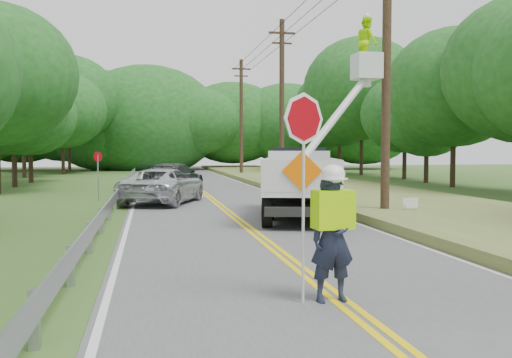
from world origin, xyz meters
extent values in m
plane|color=#385620|center=(0.00, 0.00, 0.00)|extent=(140.00, 140.00, 0.00)
cube|color=#4E4E51|center=(0.00, 14.00, 0.01)|extent=(7.20, 96.00, 0.02)
cube|color=#FFD403|center=(-0.10, 14.00, 0.02)|extent=(0.12, 96.00, 0.00)
cube|color=#FFD403|center=(0.10, 14.00, 0.02)|extent=(0.12, 96.00, 0.00)
cube|color=silver|center=(-3.45, 14.00, 0.02)|extent=(0.12, 96.00, 0.00)
cube|color=silver|center=(3.45, 14.00, 0.02)|extent=(0.12, 96.00, 0.00)
cube|color=#93959A|center=(-4.10, -2.00, 0.35)|extent=(0.12, 0.14, 0.70)
cube|color=#93959A|center=(-4.10, 1.00, 0.35)|extent=(0.12, 0.14, 0.70)
cube|color=#93959A|center=(-4.10, 4.00, 0.35)|extent=(0.12, 0.14, 0.70)
cube|color=#93959A|center=(-4.10, 7.00, 0.35)|extent=(0.12, 0.14, 0.70)
cube|color=#93959A|center=(-4.10, 10.00, 0.35)|extent=(0.12, 0.14, 0.70)
cube|color=#93959A|center=(-4.10, 13.00, 0.35)|extent=(0.12, 0.14, 0.70)
cube|color=#93959A|center=(-4.10, 16.00, 0.35)|extent=(0.12, 0.14, 0.70)
cube|color=#93959A|center=(-4.10, 19.00, 0.35)|extent=(0.12, 0.14, 0.70)
cube|color=#93959A|center=(-4.10, 22.00, 0.35)|extent=(0.12, 0.14, 0.70)
cube|color=#93959A|center=(-4.10, 25.00, 0.35)|extent=(0.12, 0.14, 0.70)
cube|color=#93959A|center=(-4.10, 28.00, 0.35)|extent=(0.12, 0.14, 0.70)
cube|color=#93959A|center=(-4.10, 31.00, 0.35)|extent=(0.12, 0.14, 0.70)
cube|color=#93959A|center=(-4.10, 34.00, 0.35)|extent=(0.12, 0.14, 0.70)
cube|color=#93959A|center=(-4.10, 37.00, 0.35)|extent=(0.12, 0.14, 0.70)
cube|color=#93959A|center=(-4.00, 15.00, 0.60)|extent=(0.05, 48.00, 0.34)
cylinder|color=black|center=(5.00, 9.00, 5.00)|extent=(0.30, 0.30, 10.00)
cylinder|color=black|center=(5.00, 24.00, 5.00)|extent=(0.30, 0.30, 10.00)
cube|color=black|center=(5.00, 24.00, 9.20)|extent=(1.60, 0.12, 0.12)
cube|color=black|center=(5.00, 24.00, 8.60)|extent=(1.20, 0.10, 0.10)
cylinder|color=black|center=(5.00, 39.00, 5.00)|extent=(0.30, 0.30, 10.00)
cube|color=black|center=(5.00, 39.00, 9.20)|extent=(1.60, 0.12, 0.12)
cube|color=black|center=(5.00, 39.00, 8.60)|extent=(1.20, 0.10, 0.10)
cylinder|color=black|center=(4.30, 17.50, 9.10)|extent=(0.03, 43.00, 0.03)
cylinder|color=black|center=(5.00, 17.50, 9.10)|extent=(0.03, 43.00, 0.03)
cylinder|color=black|center=(5.70, 17.50, 9.10)|extent=(0.03, 43.00, 0.03)
cube|color=#60682D|center=(7.10, 14.00, 0.15)|extent=(7.00, 96.00, 0.30)
cylinder|color=#332319|center=(-10.85, 27.39, 1.40)|extent=(0.32, 0.32, 2.80)
ellipsoid|color=#1A4719|center=(-10.85, 27.39, 4.82)|extent=(6.53, 6.53, 5.74)
cylinder|color=#332319|center=(-10.86, 32.17, 1.36)|extent=(0.32, 0.32, 2.72)
ellipsoid|color=#1A4719|center=(-10.86, 32.17, 4.68)|extent=(6.34, 6.34, 5.58)
cylinder|color=#332319|center=(-12.76, 39.23, 1.56)|extent=(0.32, 0.32, 3.12)
ellipsoid|color=#1A4719|center=(-12.76, 39.23, 5.37)|extent=(7.27, 7.27, 6.40)
cylinder|color=#332319|center=(-10.73, 46.00, 1.74)|extent=(0.32, 0.32, 3.48)
ellipsoid|color=#1A4719|center=(-10.73, 46.00, 5.99)|extent=(8.12, 8.12, 7.14)
cylinder|color=#332319|center=(-10.81, 50.78, 2.16)|extent=(0.32, 0.32, 4.31)
ellipsoid|color=#1A4719|center=(-10.81, 50.78, 7.43)|extent=(10.06, 10.06, 8.86)
cylinder|color=#332319|center=(15.36, 22.53, 1.76)|extent=(0.32, 0.32, 3.51)
ellipsoid|color=#1A4719|center=(15.36, 22.53, 6.05)|extent=(8.20, 8.20, 7.21)
cylinder|color=#332319|center=(15.95, 26.97, 1.29)|extent=(0.32, 0.32, 2.57)
ellipsoid|color=#1A4719|center=(15.95, 26.97, 4.43)|extent=(6.01, 6.01, 5.29)
cylinder|color=#332319|center=(16.54, 31.55, 1.46)|extent=(0.32, 0.32, 2.93)
ellipsoid|color=#1A4719|center=(16.54, 31.55, 5.04)|extent=(6.84, 6.84, 6.01)
cylinder|color=#332319|center=(15.76, 38.51, 2.23)|extent=(0.32, 0.32, 4.46)
ellipsoid|color=#1A4719|center=(15.76, 38.51, 7.68)|extent=(10.41, 10.41, 9.16)
cylinder|color=#332319|center=(15.10, 42.49, 1.85)|extent=(0.32, 0.32, 3.71)
ellipsoid|color=#1A4719|center=(15.10, 42.49, 6.39)|extent=(8.66, 8.66, 7.62)
cylinder|color=#332319|center=(13.94, 45.89, 1.41)|extent=(0.32, 0.32, 2.82)
ellipsoid|color=#1A4719|center=(13.94, 45.89, 4.86)|extent=(6.59, 6.59, 5.80)
ellipsoid|color=#1A4719|center=(-17.04, 57.94, 5.50)|extent=(12.54, 9.40, 9.40)
ellipsoid|color=#1A4719|center=(-12.14, 57.28, 5.50)|extent=(12.12, 9.09, 9.09)
ellipsoid|color=#1A4719|center=(-7.32, 56.41, 5.50)|extent=(15.12, 11.34, 11.34)
ellipsoid|color=#1A4719|center=(-2.99, 56.15, 5.50)|extent=(16.98, 12.73, 12.73)
ellipsoid|color=#1A4719|center=(2.46, 54.40, 5.50)|extent=(10.08, 7.56, 7.56)
ellipsoid|color=#1A4719|center=(7.06, 57.79, 5.50)|extent=(13.04, 9.78, 9.78)
ellipsoid|color=#1A4719|center=(13.51, 56.98, 5.50)|extent=(12.70, 9.53, 9.53)
ellipsoid|color=#1A4719|center=(17.44, 56.09, 5.50)|extent=(12.75, 9.56, 9.56)
ellipsoid|color=#1A4719|center=(22.13, 54.07, 5.50)|extent=(13.26, 9.94, 9.94)
imported|color=#191E33|center=(-0.13, -0.76, 0.97)|extent=(0.73, 0.51, 1.89)
cube|color=#93D600|center=(-0.13, -0.76, 1.40)|extent=(0.61, 0.40, 0.57)
ellipsoid|color=white|center=(-0.13, -0.76, 1.92)|extent=(0.35, 0.35, 0.28)
cylinder|color=#B7B7B7|center=(-0.58, -0.75, 1.35)|extent=(0.04, 0.04, 2.65)
cylinder|color=#94030C|center=(-0.58, -0.75, 2.73)|extent=(0.69, 0.38, 0.76)
cylinder|color=black|center=(0.56, 7.19, 0.49)|extent=(0.52, 0.99, 0.95)
cylinder|color=black|center=(2.47, 6.71, 0.49)|extent=(0.52, 0.99, 0.95)
cylinder|color=black|center=(1.04, 9.11, 0.49)|extent=(0.52, 0.99, 0.95)
cylinder|color=black|center=(2.96, 8.62, 0.49)|extent=(0.52, 0.99, 0.95)
cylinder|color=black|center=(1.65, 11.50, 0.49)|extent=(0.52, 0.99, 0.95)
cylinder|color=black|center=(3.56, 11.01, 0.49)|extent=(0.52, 0.99, 0.95)
cube|color=black|center=(2.07, 9.15, 0.56)|extent=(3.56, 6.63, 0.25)
cube|color=#BCBEC1|center=(1.90, 8.48, 1.06)|extent=(3.31, 4.96, 0.22)
cube|color=#BCBEC1|center=(0.82, 8.75, 1.55)|extent=(1.17, 4.41, 0.89)
cube|color=#BCBEC1|center=(2.98, 8.21, 1.55)|extent=(1.17, 4.41, 0.89)
cube|color=#BCBEC1|center=(1.35, 6.30, 1.55)|extent=(2.21, 0.61, 0.89)
cube|color=#BCBEC1|center=(2.73, 11.73, 1.35)|extent=(2.61, 2.36, 1.78)
cube|color=black|center=(2.77, 11.92, 1.99)|extent=(2.23, 1.73, 0.74)
cube|color=#BCBEC1|center=(1.64, 7.43, 1.55)|extent=(1.08, 1.08, 0.79)
cube|color=#BCBEC1|center=(4.30, 9.00, 5.03)|extent=(0.84, 0.84, 0.84)
imported|color=#93D600|center=(4.30, 9.00, 5.83)|extent=(0.62, 0.80, 1.65)
cube|color=#FF6700|center=(1.34, 6.23, 1.70)|extent=(1.09, 0.31, 1.12)
imported|color=silver|center=(-2.22, 15.23, 0.76)|extent=(4.14, 5.86, 1.48)
imported|color=#323539|center=(-1.50, 22.45, 0.79)|extent=(3.98, 5.70, 1.53)
cylinder|color=#93959A|center=(-5.06, 17.11, 1.03)|extent=(0.06, 0.06, 2.06)
cylinder|color=#94030C|center=(-5.06, 17.11, 1.97)|extent=(0.36, 0.33, 0.47)
cube|color=white|center=(5.65, 8.43, 0.53)|extent=(0.47, 0.15, 0.34)
cylinder|color=#93959A|center=(5.46, 8.43, 0.24)|extent=(0.02, 0.02, 0.48)
cylinder|color=#93959A|center=(5.84, 8.43, 0.24)|extent=(0.02, 0.02, 0.48)
camera|label=1|loc=(-2.79, -8.64, 2.28)|focal=39.24mm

